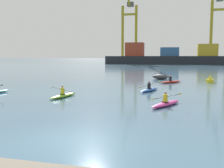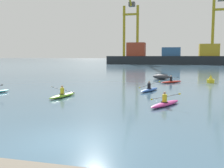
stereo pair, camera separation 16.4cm
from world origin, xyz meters
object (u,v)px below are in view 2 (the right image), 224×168
object	(u,v)px
container_barge	(170,57)
gantry_crane_west_mid	(222,21)
kayak_blue	(149,89)
capsized_dinghy	(161,77)
kayak_magenta	(165,103)
kayak_red	(171,82)
gantry_crane_west	(131,23)
kayak_lime	(63,95)
channel_buoy	(211,80)

from	to	relation	value
container_barge	gantry_crane_west_mid	distance (m)	28.22
container_barge	kayak_blue	xyz separation A→B (m)	(0.94, -83.73, -2.63)
capsized_dinghy	kayak_blue	xyz separation A→B (m)	(-0.22, -13.02, -0.18)
container_barge	kayak_magenta	world-z (taller)	container_barge
gantry_crane_west_mid	kayak_red	xyz separation A→B (m)	(-17.64, -87.70, -17.96)
gantry_crane_west_mid	kayak_red	size ratio (longest dim) A/B	12.65
gantry_crane_west	kayak_magenta	size ratio (longest dim) A/B	11.67
gantry_crane_west_mid	kayak_red	distance (m)	91.24
gantry_crane_west	kayak_blue	xyz separation A→B (m)	(19.90, -97.03, -18.26)
kayak_lime	kayak_magenta	bearing A→B (deg)	-11.61
kayak_magenta	kayak_lime	world-z (taller)	kayak_magenta
kayak_blue	kayak_red	world-z (taller)	kayak_blue
capsized_dinghy	channel_buoy	distance (m)	7.09
gantry_crane_west	kayak_lime	xyz separation A→B (m)	(13.68, -102.31, -18.26)
gantry_crane_west_mid	kayak_lime	size ratio (longest dim) A/B	10.71
kayak_magenta	gantry_crane_west	bearing A→B (deg)	101.79
channel_buoy	gantry_crane_west	bearing A→B (deg)	106.68
channel_buoy	kayak_lime	world-z (taller)	channel_buoy
gantry_crane_west_mid	kayak_blue	distance (m)	99.49
gantry_crane_west	kayak_red	distance (m)	93.22
channel_buoy	kayak_magenta	distance (m)	16.99
kayak_blue	kayak_magenta	size ratio (longest dim) A/B	1.03
kayak_magenta	kayak_lime	distance (m)	8.19
gantry_crane_west_mid	capsized_dinghy	bearing A→B (deg)	-103.01
kayak_blue	kayak_red	xyz separation A→B (m)	(1.74, 8.21, 0.00)
kayak_blue	kayak_lime	size ratio (longest dim) A/B	0.99
channel_buoy	gantry_crane_west_mid	bearing A→B (deg)	81.43
gantry_crane_west	kayak_magenta	distance (m)	107.76
gantry_crane_west_mid	kayak_blue	bearing A→B (deg)	-101.42
gantry_crane_west	channel_buoy	size ratio (longest dim) A/B	38.64
gantry_crane_west_mid	channel_buoy	xyz separation A→B (m)	(-13.03, -86.47, -17.78)
kayak_red	kayak_lime	xyz separation A→B (m)	(-7.96, -13.49, 0.00)
gantry_crane_west	kayak_magenta	world-z (taller)	gantry_crane_west
kayak_lime	capsized_dinghy	bearing A→B (deg)	70.61
container_barge	channel_buoy	xyz separation A→B (m)	(7.29, -74.29, -2.44)
channel_buoy	kayak_blue	world-z (taller)	kayak_blue
container_barge	kayak_lime	bearing A→B (deg)	-93.39
gantry_crane_west	kayak_lime	bearing A→B (deg)	-82.38
channel_buoy	kayak_blue	xyz separation A→B (m)	(-6.35, -9.44, -0.19)
kayak_red	kayak_lime	bearing A→B (deg)	-120.55
gantry_crane_west_mid	kayak_magenta	bearing A→B (deg)	-99.70
gantry_crane_west	kayak_red	bearing A→B (deg)	-76.30
capsized_dinghy	kayak_lime	distance (m)	19.40
capsized_dinghy	channel_buoy	bearing A→B (deg)	-30.33
gantry_crane_west_mid	channel_buoy	size ratio (longest dim) A/B	36.97
kayak_red	channel_buoy	bearing A→B (deg)	14.94
capsized_dinghy	gantry_crane_west	bearing A→B (deg)	103.47
container_barge	kayak_red	distance (m)	75.61
gantry_crane_west	gantry_crane_west_mid	distance (m)	39.30
kayak_magenta	kayak_lime	size ratio (longest dim) A/B	0.96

